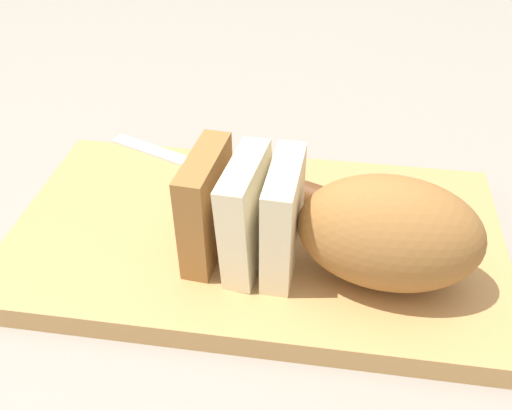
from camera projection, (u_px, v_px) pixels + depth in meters
name	position (u px, v px, depth m)	size (l,w,h in m)	color
ground_plane	(256.00, 247.00, 0.58)	(3.00, 3.00, 0.00)	gray
cutting_board	(256.00, 238.00, 0.58)	(0.47, 0.27, 0.02)	tan
bread_loaf	(341.00, 226.00, 0.49)	(0.25, 0.10, 0.10)	#996633
bread_knife	(291.00, 190.00, 0.60)	(0.29, 0.12, 0.03)	silver
crumb_near_knife	(289.00, 258.00, 0.53)	(0.01, 0.01, 0.01)	#A8753D
crumb_near_loaf	(282.00, 288.00, 0.50)	(0.01, 0.01, 0.01)	#A8753D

